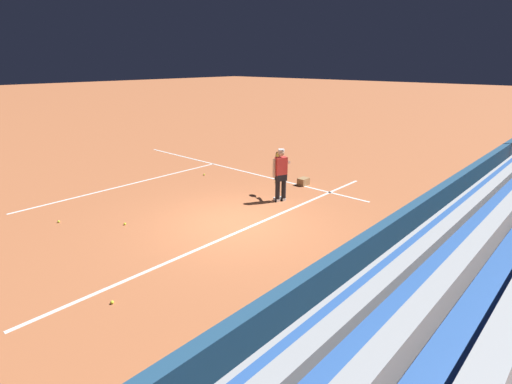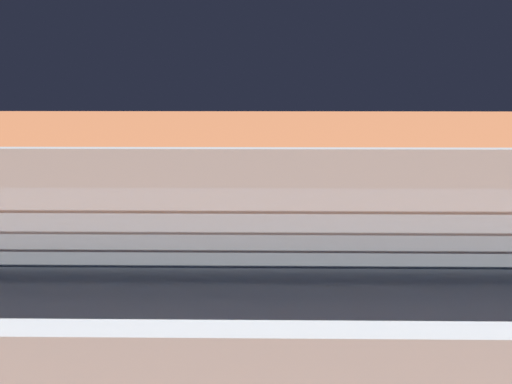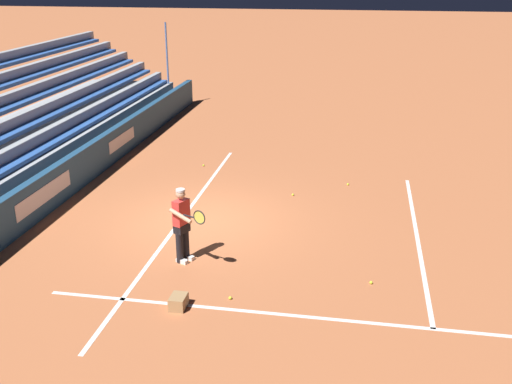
{
  "view_description": "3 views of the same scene",
  "coord_description": "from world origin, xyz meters",
  "px_view_note": "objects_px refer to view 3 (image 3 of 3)",
  "views": [
    {
      "loc": [
        -7.33,
        -7.38,
        4.33
      ],
      "look_at": [
        0.78,
        -0.07,
        0.74
      ],
      "focal_mm": 28.0,
      "sensor_mm": 36.0,
      "label": 1
    },
    {
      "loc": [
        2.01,
        -16.87,
        4.12
      ],
      "look_at": [
        1.69,
        0.63,
        1.38
      ],
      "focal_mm": 50.0,
      "sensor_mm": 36.0,
      "label": 2
    },
    {
      "loc": [
        13.87,
        3.94,
        6.22
      ],
      "look_at": [
        -0.28,
        1.42,
        0.77
      ],
      "focal_mm": 42.0,
      "sensor_mm": 36.0,
      "label": 3
    }
  ],
  "objects_px": {
    "ball_box_cardboard": "(178,302)",
    "tennis_ball_near_player": "(293,195)",
    "tennis_player": "(182,224)",
    "tennis_ball_midcourt": "(371,283)",
    "tennis_ball_far_right": "(230,298)",
    "tennis_ball_on_baseline": "(203,165)",
    "tennis_ball_far_left": "(348,184)"
  },
  "relations": [
    {
      "from": "ball_box_cardboard",
      "to": "tennis_ball_far_right",
      "type": "relative_size",
      "value": 6.06
    },
    {
      "from": "tennis_player",
      "to": "tennis_ball_midcourt",
      "type": "distance_m",
      "value": 4.25
    },
    {
      "from": "ball_box_cardboard",
      "to": "tennis_ball_far_right",
      "type": "bearing_deg",
      "value": 117.55
    },
    {
      "from": "tennis_ball_on_baseline",
      "to": "tennis_ball_near_player",
      "type": "height_order",
      "value": "same"
    },
    {
      "from": "ball_box_cardboard",
      "to": "tennis_ball_near_player",
      "type": "relative_size",
      "value": 6.06
    },
    {
      "from": "ball_box_cardboard",
      "to": "tennis_ball_on_baseline",
      "type": "xyz_separation_m",
      "value": [
        -8.57,
        -1.76,
        -0.1
      ]
    },
    {
      "from": "tennis_player",
      "to": "tennis_ball_on_baseline",
      "type": "bearing_deg",
      "value": -168.92
    },
    {
      "from": "tennis_player",
      "to": "tennis_ball_midcourt",
      "type": "bearing_deg",
      "value": 85.35
    },
    {
      "from": "tennis_ball_far_left",
      "to": "tennis_ball_near_player",
      "type": "bearing_deg",
      "value": -52.95
    },
    {
      "from": "ball_box_cardboard",
      "to": "tennis_player",
      "type": "bearing_deg",
      "value": -166.53
    },
    {
      "from": "tennis_ball_far_left",
      "to": "tennis_ball_midcourt",
      "type": "xyz_separation_m",
      "value": [
        5.96,
        0.67,
        0.0
      ]
    },
    {
      "from": "tennis_player",
      "to": "ball_box_cardboard",
      "type": "relative_size",
      "value": 4.29
    },
    {
      "from": "tennis_player",
      "to": "tennis_ball_far_left",
      "type": "relative_size",
      "value": 25.98
    },
    {
      "from": "tennis_ball_far_right",
      "to": "tennis_ball_midcourt",
      "type": "bearing_deg",
      "value": 112.0
    },
    {
      "from": "tennis_ball_far_left",
      "to": "tennis_ball_midcourt",
      "type": "distance_m",
      "value": 6.0
    },
    {
      "from": "tennis_ball_on_baseline",
      "to": "tennis_ball_far_right",
      "type": "bearing_deg",
      "value": 18.34
    },
    {
      "from": "tennis_ball_far_right",
      "to": "tennis_ball_on_baseline",
      "type": "bearing_deg",
      "value": -161.66
    },
    {
      "from": "tennis_player",
      "to": "ball_box_cardboard",
      "type": "height_order",
      "value": "tennis_player"
    },
    {
      "from": "tennis_ball_far_right",
      "to": "tennis_ball_on_baseline",
      "type": "distance_m",
      "value": 8.53
    },
    {
      "from": "tennis_ball_far_right",
      "to": "tennis_ball_far_left",
      "type": "bearing_deg",
      "value": 163.56
    },
    {
      "from": "tennis_ball_midcourt",
      "to": "tennis_ball_far_left",
      "type": "bearing_deg",
      "value": -173.55
    },
    {
      "from": "tennis_player",
      "to": "tennis_ball_far_left",
      "type": "xyz_separation_m",
      "value": [
        -5.63,
        3.47,
        -0.86
      ]
    },
    {
      "from": "tennis_ball_far_right",
      "to": "tennis_ball_near_player",
      "type": "xyz_separation_m",
      "value": [
        -5.92,
        0.55,
        0.0
      ]
    },
    {
      "from": "tennis_ball_far_right",
      "to": "tennis_ball_midcourt",
      "type": "xyz_separation_m",
      "value": [
        -1.12,
        2.76,
        0.0
      ]
    },
    {
      "from": "tennis_ball_midcourt",
      "to": "tennis_ball_near_player",
      "type": "height_order",
      "value": "same"
    },
    {
      "from": "ball_box_cardboard",
      "to": "tennis_ball_midcourt",
      "type": "relative_size",
      "value": 6.06
    },
    {
      "from": "tennis_ball_midcourt",
      "to": "tennis_ball_near_player",
      "type": "relative_size",
      "value": 1.0
    },
    {
      "from": "tennis_ball_far_left",
      "to": "tennis_ball_near_player",
      "type": "distance_m",
      "value": 1.93
    },
    {
      "from": "tennis_ball_near_player",
      "to": "tennis_ball_far_left",
      "type": "bearing_deg",
      "value": 127.05
    },
    {
      "from": "tennis_ball_midcourt",
      "to": "tennis_ball_far_right",
      "type": "bearing_deg",
      "value": -68.0
    },
    {
      "from": "tennis_ball_far_right",
      "to": "tennis_ball_far_left",
      "type": "xyz_separation_m",
      "value": [
        -7.08,
        2.09,
        0.0
      ]
    },
    {
      "from": "tennis_player",
      "to": "tennis_ball_near_player",
      "type": "height_order",
      "value": "tennis_player"
    }
  ]
}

